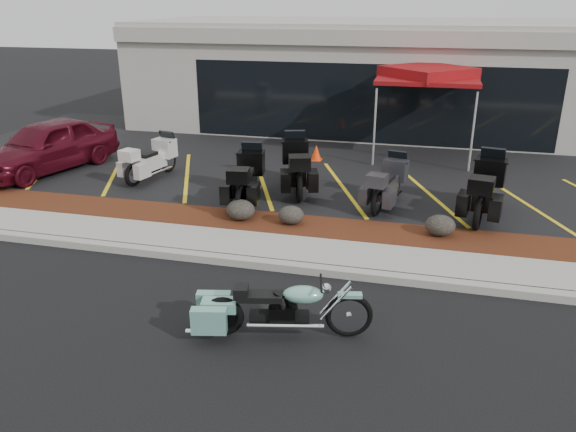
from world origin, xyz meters
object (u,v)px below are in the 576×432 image
(hero_cruiser, at_px, (349,309))
(popup_canopy, at_px, (428,75))
(parked_car, at_px, (47,146))
(traffic_cone, at_px, (316,153))
(touring_white, at_px, (168,152))

(hero_cruiser, bearing_deg, popup_canopy, 73.27)
(parked_car, bearing_deg, traffic_cone, 37.33)
(hero_cruiser, distance_m, popup_canopy, 10.64)
(parked_car, distance_m, popup_canopy, 11.28)
(hero_cruiser, distance_m, touring_white, 9.22)
(traffic_cone, xyz_separation_m, popup_canopy, (3.10, 1.28, 2.24))
(hero_cruiser, bearing_deg, touring_white, 119.38)
(touring_white, xyz_separation_m, parked_car, (-3.41, -0.66, 0.13))
(touring_white, relative_size, traffic_cone, 4.29)
(parked_car, bearing_deg, touring_white, 26.52)
(hero_cruiser, xyz_separation_m, traffic_cone, (-2.30, 9.11, -0.08))
(touring_white, bearing_deg, traffic_cone, -46.95)
(hero_cruiser, xyz_separation_m, parked_car, (-9.53, 6.22, 0.40))
(touring_white, xyz_separation_m, popup_canopy, (6.93, 3.51, 1.89))
(parked_car, xyz_separation_m, popup_canopy, (10.34, 4.17, 1.76))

